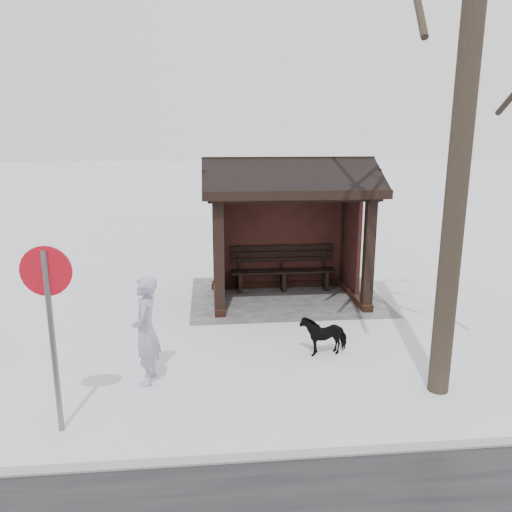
# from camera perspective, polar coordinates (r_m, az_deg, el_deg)

# --- Properties ---
(ground) EXTENTS (120.00, 120.00, 0.00)m
(ground) POSITION_cam_1_polar(r_m,az_deg,el_deg) (11.07, 3.56, -4.93)
(ground) COLOR white
(ground) RESTS_ON ground
(kerb) EXTENTS (120.00, 0.15, 0.06)m
(kerb) POSITION_cam_1_polar(r_m,az_deg,el_deg) (6.23, 12.08, -21.05)
(kerb) COLOR gray
(kerb) RESTS_ON ground
(trampled_patch) EXTENTS (4.20, 3.20, 0.02)m
(trampled_patch) POSITION_cam_1_polar(r_m,az_deg,el_deg) (11.25, 3.40, -4.57)
(trampled_patch) COLOR gray
(trampled_patch) RESTS_ON ground
(bus_shelter) EXTENTS (3.60, 2.40, 3.09)m
(bus_shelter) POSITION_cam_1_polar(r_m,az_deg,el_deg) (10.73, 3.60, 6.36)
(bus_shelter) COLOR #3D2016
(bus_shelter) RESTS_ON ground
(pedestrian) EXTENTS (0.43, 0.61, 1.60)m
(pedestrian) POSITION_cam_1_polar(r_m,az_deg,el_deg) (7.40, -12.48, -8.31)
(pedestrian) COLOR #A299B3
(pedestrian) RESTS_ON ground
(dog) EXTENTS (0.81, 0.49, 0.64)m
(dog) POSITION_cam_1_polar(r_m,az_deg,el_deg) (8.42, 7.76, -8.83)
(dog) COLOR black
(dog) RESTS_ON ground
(road_sign) EXTENTS (0.59, 0.10, 2.32)m
(road_sign) POSITION_cam_1_polar(r_m,az_deg,el_deg) (6.25, -22.59, -4.69)
(road_sign) COLOR slate
(road_sign) RESTS_ON ground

